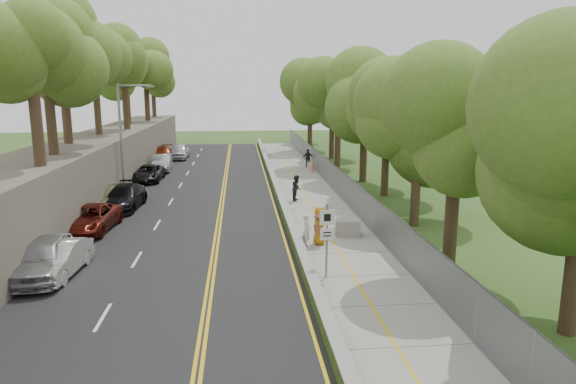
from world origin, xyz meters
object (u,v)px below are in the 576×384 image
Objects in this scene: construction_barrel at (311,167)px; car_0 at (43,258)px; concrete_block at (348,227)px; car_1 at (59,259)px; person_far at (308,158)px; signpost at (327,233)px; painter_0 at (319,226)px; streetlight at (124,132)px; car_2 at (90,219)px.

construction_barrel is 0.18× the size of car_0.
concrete_block is 0.31× the size of car_1.
person_far reaches higher than car_0.
concrete_block is at bearing 70.01° from signpost.
person_far reaches higher than concrete_block.
painter_0 is (0.40, 4.53, -0.96)m from signpost.
car_1 is (0.45, -15.73, -3.90)m from streetlight.
car_1 is 6.79m from car_2.
signpost is 0.61× the size of car_2.
concrete_block is 2.29m from painter_0.
streetlight is 20.72m from signpost.
car_0 is at bearing -85.23° from car_2.
signpost is at bearing -55.92° from streetlight.
signpost is at bearing -109.99° from concrete_block.
signpost reaches higher than person_far.
car_2 is at bearing -90.88° from streetlight.
concrete_block is at bearing 91.03° from person_far.
signpost is at bearing 177.29° from painter_0.
car_2 is at bearing 76.05° from painter_0.
car_0 is (-14.70, -25.34, 0.39)m from construction_barrel.
concrete_block is 23.54m from person_far.
car_0 is (-13.80, -4.75, 0.39)m from concrete_block.
construction_barrel is at bearing 65.08° from car_1.
streetlight is 1.65× the size of car_0.
car_1 is (0.59, 0.13, -0.13)m from car_0.
car_1 is at bearing 108.14° from painter_0.
streetlight is 1.89× the size of car_1.
car_2 is (0.00, 6.89, -0.13)m from car_0.
signpost is 6.46m from concrete_block.
car_2 reaches higher than construction_barrel.
car_2 is at bearing 84.51° from car_0.
car_0 reaches higher than car_1.
streetlight reaches higher than construction_barrel.
car_1 reaches higher than construction_barrel.
concrete_block is at bearing 13.52° from car_0.
construction_barrel is 0.20× the size of car_1.
streetlight is 1.59× the size of car_2.
construction_barrel is 22.13m from painter_0.
painter_0 is (11.91, -12.49, -3.63)m from streetlight.
person_far is (14.21, 28.14, 0.20)m from car_1.
car_2 is (-14.70, -18.44, 0.26)m from construction_barrel.
car_2 is 2.84× the size of person_far.
construction_barrel is 0.67× the size of concrete_block.
signpost is at bearing 87.35° from person_far.
signpost is 29.61m from person_far.
construction_barrel is at bearing -4.55° from painter_0.
signpost is 0.64× the size of car_0.
signpost reaches higher than concrete_block.
signpost is (11.51, -17.02, -2.68)m from streetlight.
signpost is at bearing -2.28° from car_1.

